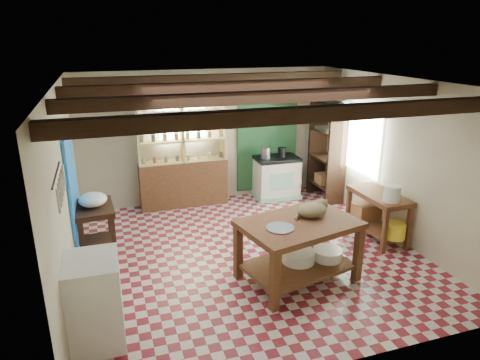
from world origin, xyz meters
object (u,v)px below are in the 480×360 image
object	(u,v)px
work_table	(298,251)
cat	(312,210)
prep_table	(97,231)
white_cabinet	(95,301)
stove	(277,177)
right_counter	(377,216)

from	to	relation	value
work_table	cat	distance (m)	0.58
prep_table	white_cabinet	world-z (taller)	white_cabinet
stove	prep_table	distance (m)	3.84
work_table	stove	world-z (taller)	work_table
prep_table	white_cabinet	xyz separation A→B (m)	(-0.02, -2.04, 0.10)
white_cabinet	cat	xyz separation A→B (m)	(2.85, 0.58, 0.46)
prep_table	white_cabinet	size ratio (longest dim) A/B	0.81
stove	cat	distance (m)	3.06
work_table	white_cabinet	world-z (taller)	white_cabinet
right_counter	cat	bearing A→B (deg)	-158.46
work_table	right_counter	distance (m)	1.93
work_table	stove	size ratio (longest dim) A/B	1.73
right_counter	cat	world-z (taller)	cat
stove	white_cabinet	size ratio (longest dim) A/B	0.88
right_counter	cat	size ratio (longest dim) A/B	2.60
work_table	prep_table	size ratio (longest dim) A/B	1.89
work_table	cat	world-z (taller)	cat
white_cabinet	cat	distance (m)	2.94
right_counter	prep_table	bearing A→B (deg)	168.34
stove	white_cabinet	xyz separation A→B (m)	(-3.57, -3.51, 0.07)
white_cabinet	cat	size ratio (longest dim) A/B	2.36
right_counter	cat	xyz separation A→B (m)	(-1.55, -0.65, 0.56)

